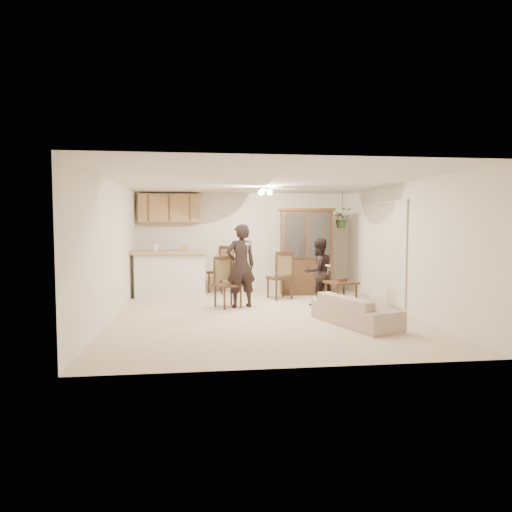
{
  "coord_description": "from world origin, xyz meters",
  "views": [
    {
      "loc": [
        -1.18,
        -8.45,
        1.7
      ],
      "look_at": [
        -0.07,
        0.4,
        1.08
      ],
      "focal_mm": 32.0,
      "sensor_mm": 36.0,
      "label": 1
    }
  ],
  "objects": [
    {
      "name": "hanging_plant",
      "position": [
        2.3,
        2.4,
        1.85
      ],
      "size": [
        0.43,
        0.37,
        0.48
      ],
      "primitive_type": "imported",
      "color": "#2C4F1F",
      "rests_on": "ceiling"
    },
    {
      "name": "sofa",
      "position": [
        1.44,
        -1.08,
        0.37
      ],
      "size": [
        1.3,
        2.01,
        0.73
      ],
      "primitive_type": "imported",
      "rotation": [
        0.0,
        0.0,
        1.9
      ],
      "color": "beige",
      "rests_on": "floor"
    },
    {
      "name": "wall_back",
      "position": [
        0.0,
        3.25,
        1.25
      ],
      "size": [
        5.5,
        0.02,
        2.5
      ],
      "primitive_type": "cube",
      "color": "silver",
      "rests_on": "ground"
    },
    {
      "name": "bar_top",
      "position": [
        -1.85,
        2.35,
        1.05
      ],
      "size": [
        1.75,
        0.7,
        0.08
      ],
      "primitive_type": "cube",
      "color": "tan",
      "rests_on": "breakfast_bar"
    },
    {
      "name": "adult",
      "position": [
        -0.34,
        0.8,
        0.9
      ],
      "size": [
        0.74,
        0.58,
        1.8
      ],
      "primitive_type": "imported",
      "rotation": [
        0.0,
        0.0,
        3.4
      ],
      "color": "black",
      "rests_on": "floor"
    },
    {
      "name": "ceiling_fixture",
      "position": [
        0.2,
        1.2,
        2.4
      ],
      "size": [
        0.36,
        0.36,
        0.2
      ],
      "primitive_type": null,
      "color": "#FAE1BC",
      "rests_on": "ceiling"
    },
    {
      "name": "china_hutch",
      "position": [
        1.39,
        2.35,
        1.03
      ],
      "size": [
        1.36,
        0.62,
        2.08
      ],
      "rotation": [
        0.0,
        0.0,
        -0.09
      ],
      "color": "#382314",
      "rests_on": "floor"
    },
    {
      "name": "child",
      "position": [
        1.29,
        0.81,
        0.68
      ],
      "size": [
        0.79,
        0.71,
        1.35
      ],
      "primitive_type": "imported",
      "rotation": [
        0.0,
        0.0,
        3.5
      ],
      "color": "black",
      "rests_on": "floor"
    },
    {
      "name": "plant_cord",
      "position": [
        2.3,
        2.4,
        2.17
      ],
      "size": [
        0.01,
        0.01,
        0.65
      ],
      "primitive_type": "cylinder",
      "color": "#29241E",
      "rests_on": "ceiling"
    },
    {
      "name": "vertical_blinds",
      "position": [
        2.71,
        0.9,
        1.1
      ],
      "size": [
        0.06,
        2.3,
        2.1
      ],
      "primitive_type": null,
      "color": "silver",
      "rests_on": "wall_right"
    },
    {
      "name": "wall_front",
      "position": [
        0.0,
        -3.25,
        1.25
      ],
      "size": [
        5.5,
        0.02,
        2.5
      ],
      "primitive_type": "cube",
      "color": "silver",
      "rests_on": "ground"
    },
    {
      "name": "controller_adult",
      "position": [
        -0.24,
        0.41,
        1.32
      ],
      "size": [
        0.08,
        0.16,
        0.05
      ],
      "primitive_type": "cube",
      "rotation": [
        0.0,
        0.0,
        3.4
      ],
      "color": "silver",
      "rests_on": "adult"
    },
    {
      "name": "wall_right",
      "position": [
        2.75,
        0.0,
        1.25
      ],
      "size": [
        0.02,
        6.5,
        2.5
      ],
      "primitive_type": "cube",
      "color": "silver",
      "rests_on": "ground"
    },
    {
      "name": "ceiling",
      "position": [
        0.0,
        0.0,
        2.5
      ],
      "size": [
        5.5,
        6.5,
        0.02
      ],
      "primitive_type": "cube",
      "color": "silver",
      "rests_on": "wall_back"
    },
    {
      "name": "wall_left",
      "position": [
        -2.75,
        0.0,
        1.25
      ],
      "size": [
        0.02,
        6.5,
        2.5
      ],
      "primitive_type": "cube",
      "color": "silver",
      "rests_on": "ground"
    },
    {
      "name": "chair_hutch_right",
      "position": [
        0.64,
        1.72,
        0.31
      ],
      "size": [
        0.62,
        0.62,
        1.09
      ],
      "rotation": [
        0.0,
        0.0,
        3.48
      ],
      "color": "#382314",
      "rests_on": "floor"
    },
    {
      "name": "breakfast_bar",
      "position": [
        -1.85,
        2.35,
        0.5
      ],
      "size": [
        1.6,
        0.55,
        1.0
      ],
      "primitive_type": "cube",
      "color": "white",
      "rests_on": "floor"
    },
    {
      "name": "controller_child",
      "position": [
        1.41,
        0.5,
        0.87
      ],
      "size": [
        0.08,
        0.13,
        0.04
      ],
      "primitive_type": "cube",
      "rotation": [
        0.0,
        0.0,
        3.5
      ],
      "color": "silver",
      "rests_on": "child"
    },
    {
      "name": "floor",
      "position": [
        0.0,
        0.0,
        0.0
      ],
      "size": [
        6.5,
        6.5,
        0.0
      ],
      "primitive_type": "plane",
      "color": "beige",
      "rests_on": "ground"
    },
    {
      "name": "chair_hutch_left",
      "position": [
        -0.65,
        2.84,
        0.33
      ],
      "size": [
        0.72,
        0.72,
        1.16
      ],
      "rotation": [
        0.0,
        0.0,
        -0.77
      ],
      "color": "#382314",
      "rests_on": "floor"
    },
    {
      "name": "chair_bar",
      "position": [
        -0.61,
        0.79,
        0.29
      ],
      "size": [
        0.62,
        0.62,
        1.04
      ],
      "rotation": [
        0.0,
        0.0,
        0.47
      ],
      "color": "#382314",
      "rests_on": "floor"
    },
    {
      "name": "side_table",
      "position": [
        1.59,
        0.17,
        0.3
      ],
      "size": [
        0.66,
        0.66,
        0.64
      ],
      "rotation": [
        0.0,
        0.0,
        0.29
      ],
      "color": "#382314",
      "rests_on": "floor"
    },
    {
      "name": "upper_cabinets",
      "position": [
        -1.9,
        3.07,
        2.1
      ],
      "size": [
        1.5,
        0.34,
        0.7
      ],
      "primitive_type": "cube",
      "color": "olive",
      "rests_on": "wall_back"
    }
  ]
}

